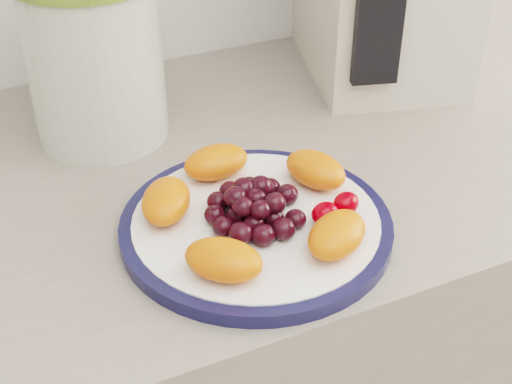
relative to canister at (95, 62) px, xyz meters
name	(u,v)px	position (x,y,z in m)	size (l,w,h in m)	color
plate_rim	(256,226)	(0.09, -0.27, -0.09)	(0.28, 0.28, 0.01)	#13153A
plate_face	(256,225)	(0.09, -0.27, -0.09)	(0.26, 0.26, 0.02)	white
canister	(95,62)	(0.00, 0.00, 0.00)	(0.16, 0.16, 0.20)	#385B1C
fruit_plate	(257,204)	(0.09, -0.27, -0.06)	(0.24, 0.24, 0.04)	#FF4F12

